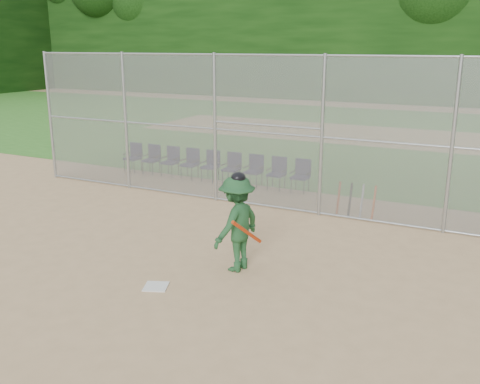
% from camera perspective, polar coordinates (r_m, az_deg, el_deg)
% --- Properties ---
extents(ground, '(100.00, 100.00, 0.00)m').
position_cam_1_polar(ground, '(9.96, -6.53, -9.57)').
color(ground, tan).
rests_on(ground, ground).
extents(grass_strip, '(100.00, 100.00, 0.00)m').
position_cam_1_polar(grass_strip, '(26.34, 15.30, 5.75)').
color(grass_strip, '#2E6C20').
rests_on(grass_strip, ground).
extents(dirt_patch_far, '(24.00, 24.00, 0.00)m').
position_cam_1_polar(dirt_patch_far, '(26.34, 15.30, 5.75)').
color(dirt_patch_far, tan).
rests_on(dirt_patch_far, ground).
extents(backstop_fence, '(16.09, 0.09, 4.00)m').
position_cam_1_polar(backstop_fence, '(13.65, 4.72, 6.44)').
color(backstop_fence, gray).
rests_on(backstop_fence, ground).
extents(treeline, '(81.00, 60.00, 11.00)m').
position_cam_1_polar(treeline, '(28.00, 17.00, 17.48)').
color(treeline, black).
rests_on(treeline, ground).
extents(home_plate, '(0.54, 0.54, 0.02)m').
position_cam_1_polar(home_plate, '(9.84, -8.96, -9.92)').
color(home_plate, silver).
rests_on(home_plate, ground).
extents(batter_at_plate, '(1.01, 1.39, 1.94)m').
position_cam_1_polar(batter_at_plate, '(10.12, -0.33, -3.33)').
color(batter_at_plate, '#1D4825').
rests_on(batter_at_plate, ground).
extents(spare_bats, '(0.96, 0.33, 0.84)m').
position_cam_1_polar(spare_bats, '(13.75, 12.27, -0.87)').
color(spare_bats, '#D84C14').
rests_on(spare_bats, ground).
extents(chair_0, '(0.54, 0.52, 0.96)m').
position_cam_1_polar(chair_0, '(18.60, -11.39, 3.62)').
color(chair_0, '#0E0F35').
rests_on(chair_0, ground).
extents(chair_1, '(0.54, 0.52, 0.96)m').
position_cam_1_polar(chair_1, '(18.15, -9.49, 3.43)').
color(chair_1, '#0E0F35').
rests_on(chair_1, ground).
extents(chair_2, '(0.54, 0.52, 0.96)m').
position_cam_1_polar(chair_2, '(17.73, -7.50, 3.22)').
color(chair_2, '#0E0F35').
rests_on(chair_2, ground).
extents(chair_3, '(0.54, 0.52, 0.96)m').
position_cam_1_polar(chair_3, '(17.32, -5.41, 2.99)').
color(chair_3, '#0E0F35').
rests_on(chair_3, ground).
extents(chair_4, '(0.54, 0.52, 0.96)m').
position_cam_1_polar(chair_4, '(16.94, -3.23, 2.76)').
color(chair_4, '#0E0F35').
rests_on(chair_4, ground).
extents(chair_5, '(0.54, 0.52, 0.96)m').
position_cam_1_polar(chair_5, '(16.59, -0.95, 2.50)').
color(chair_5, '#0E0F35').
rests_on(chair_5, ground).
extents(chair_6, '(0.54, 0.52, 0.96)m').
position_cam_1_polar(chair_6, '(16.26, 1.42, 2.24)').
color(chair_6, '#0E0F35').
rests_on(chair_6, ground).
extents(chair_7, '(0.54, 0.52, 0.96)m').
position_cam_1_polar(chair_7, '(15.96, 3.89, 1.95)').
color(chair_7, '#0E0F35').
rests_on(chair_7, ground).
extents(chair_8, '(0.54, 0.52, 0.96)m').
position_cam_1_polar(chair_8, '(15.70, 6.44, 1.66)').
color(chair_8, '#0E0F35').
rests_on(chair_8, ground).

